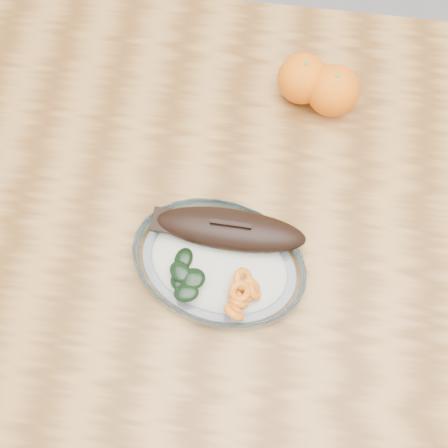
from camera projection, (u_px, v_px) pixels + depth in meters
The scene contains 5 objects.
ground at pixel (261, 310), 1.58m from camera, with size 3.00×3.00×0.00m, color slate.
dining_table at pixel (284, 233), 0.97m from camera, with size 1.20×0.80×0.75m.
plated_meal at pixel (220, 261), 0.83m from camera, with size 0.56×0.56×0.08m.
orange_left at pixel (303, 79), 0.91m from camera, with size 0.08×0.08×0.08m, color #FF5A05.
orange_right at pixel (333, 91), 0.90m from camera, with size 0.08×0.08×0.08m, color #FF5A05.
Camera 1 is at (-0.06, -0.34, 1.56)m, focal length 45.00 mm.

